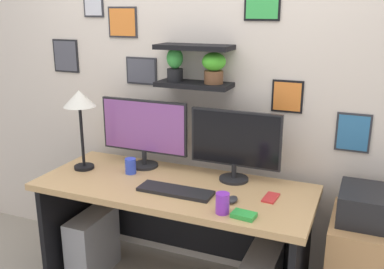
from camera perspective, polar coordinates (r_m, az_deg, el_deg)
The scene contains 13 objects.
back_wall_assembly at distance 2.84m, azimuth 1.16°, elevation 7.89°, with size 4.40×0.24×2.70m.
desk at distance 2.75m, azimuth -1.91°, elevation -10.22°, with size 1.67×0.68×0.75m.
monitor_left at distance 2.85m, azimuth -6.34°, elevation 0.62°, with size 0.61×0.18×0.45m.
monitor_right at distance 2.62m, azimuth 5.71°, elevation -1.08°, with size 0.56×0.18×0.44m.
keyboard at distance 2.50m, azimuth -2.20°, elevation -7.44°, with size 0.44×0.14×0.02m, color black.
computer_mouse at distance 2.40m, azimuth 5.34°, elevation -8.53°, with size 0.06×0.09×0.03m, color #2D2D33.
desk_lamp at distance 2.84m, azimuth -14.60°, elevation 3.80°, with size 0.20×0.20×0.52m.
cell_phone at distance 2.47m, azimuth 10.34°, elevation -8.19°, with size 0.07×0.14×0.01m, color red.
pen_cup at distance 2.80m, azimuth -8.10°, elevation -4.13°, with size 0.07×0.07×0.10m, color blue.
scissors_tray at distance 2.24m, azimuth 6.84°, elevation -10.49°, with size 0.12×0.08×0.02m, color green.
water_cup at distance 2.25m, azimuth 4.04°, elevation -9.03°, with size 0.07×0.07×0.11m, color purple.
printer at distance 2.54m, azimuth 23.09°, elevation -8.76°, with size 0.38×0.34×0.17m, color black.
computer_tower_left at distance 3.12m, azimuth -12.93°, elevation -13.91°, with size 0.18×0.40×0.44m, color #99999E.
Camera 1 is at (1.04, -2.17, 1.77)m, focal length 40.45 mm.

